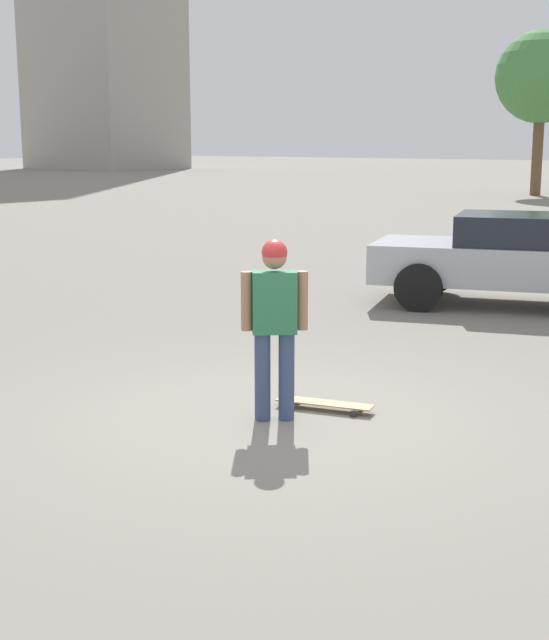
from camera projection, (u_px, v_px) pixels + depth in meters
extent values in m
plane|color=gray|center=(275.00, 419.00, 7.83)|extent=(220.00, 220.00, 0.00)
cylinder|color=#38476B|center=(263.00, 377.00, 7.75)|extent=(0.14, 0.14, 0.78)
cylinder|color=#38476B|center=(286.00, 376.00, 7.76)|extent=(0.14, 0.14, 0.78)
cube|color=#2D724C|center=(275.00, 302.00, 7.62)|extent=(0.40, 0.42, 0.54)
cylinder|color=#9E7051|center=(247.00, 301.00, 7.61)|extent=(0.10, 0.10, 0.51)
cylinder|color=#9E7051|center=(302.00, 301.00, 7.64)|extent=(0.10, 0.10, 0.51)
sphere|color=#9E7051|center=(275.00, 257.00, 7.55)|extent=(0.21, 0.21, 0.21)
sphere|color=red|center=(275.00, 252.00, 7.54)|extent=(0.22, 0.22, 0.22)
cube|color=tan|center=(325.00, 403.00, 8.09)|extent=(0.44, 0.91, 0.01)
cylinder|color=#262628|center=(289.00, 406.00, 8.11)|extent=(0.05, 0.07, 0.06)
cylinder|color=#262628|center=(297.00, 400.00, 8.31)|extent=(0.05, 0.07, 0.06)
cylinder|color=#262628|center=(353.00, 414.00, 7.90)|extent=(0.05, 0.07, 0.06)
cylinder|color=#262628|center=(360.00, 407.00, 8.09)|extent=(0.05, 0.07, 0.06)
cube|color=#ADB2B7|center=(513.00, 264.00, 13.14)|extent=(3.05, 4.40, 0.57)
cube|color=#1E232D|center=(522.00, 229.00, 13.01)|extent=(2.09, 2.25, 0.44)
cylinder|color=black|center=(419.00, 287.00, 12.78)|extent=(0.44, 0.72, 0.69)
cylinder|color=black|center=(434.00, 271.00, 14.37)|extent=(0.44, 0.72, 0.69)
cylinder|color=brown|center=(537.00, 153.00, 40.22)|extent=(0.47, 0.47, 3.82)
sphere|color=#478442|center=(542.00, 77.00, 39.57)|extent=(4.09, 4.09, 4.09)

